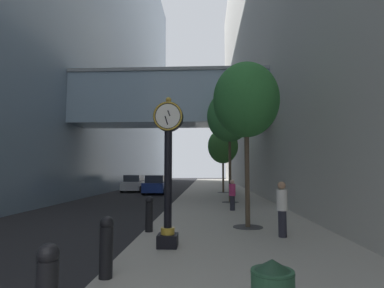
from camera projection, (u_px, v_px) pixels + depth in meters
name	position (u px, v px, depth m)	size (l,w,h in m)	color
ground_plane	(183.00, 194.00, 28.69)	(110.00, 110.00, 0.00)	black
sidewalk_right	(217.00, 191.00, 31.52)	(6.52, 80.00, 0.14)	#9E998E
building_block_left	(76.00, 13.00, 33.79)	(23.43, 80.00, 38.77)	slate
building_block_right	(290.00, 16.00, 32.66)	(9.00, 80.00, 36.88)	#B7B2A8
street_clock	(168.00, 164.00, 8.71)	(0.84, 0.55, 4.20)	black
bollard_second	(106.00, 245.00, 6.14)	(0.28, 0.28, 1.21)	black
bollard_fourth	(149.00, 213.00, 10.68)	(0.28, 0.28, 1.21)	black
street_tree_near	(246.00, 100.00, 11.85)	(2.51, 2.51, 6.24)	#333335
street_tree_mid_near	(229.00, 117.00, 20.65)	(2.98, 2.98, 7.39)	#333335
street_tree_mid_far	(223.00, 146.00, 29.26)	(2.85, 2.85, 5.99)	#333335
pedestrian_walking	(232.00, 194.00, 16.26)	(0.47, 0.47, 1.60)	#23232D
pedestrian_by_clock	(282.00, 207.00, 9.87)	(0.43, 0.43, 1.75)	#23232D
car_white_near	(134.00, 184.00, 32.15)	(2.07, 4.40, 1.71)	silver
car_blue_mid	(157.00, 185.00, 29.22)	(2.26, 4.66, 1.75)	navy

